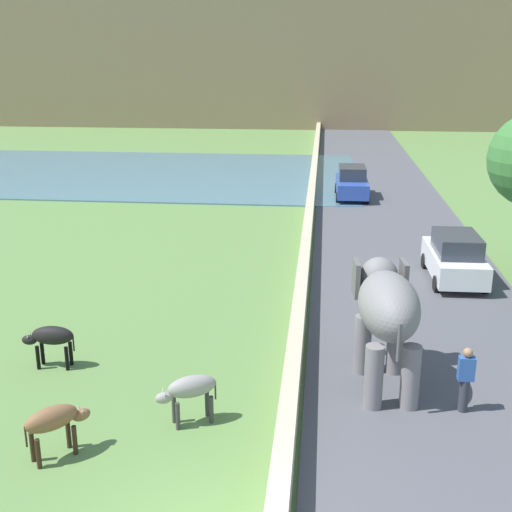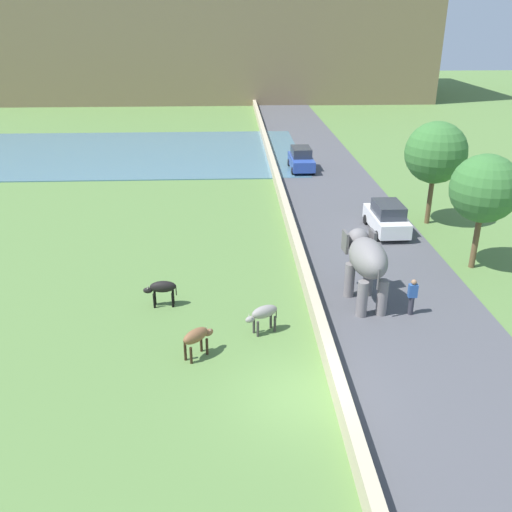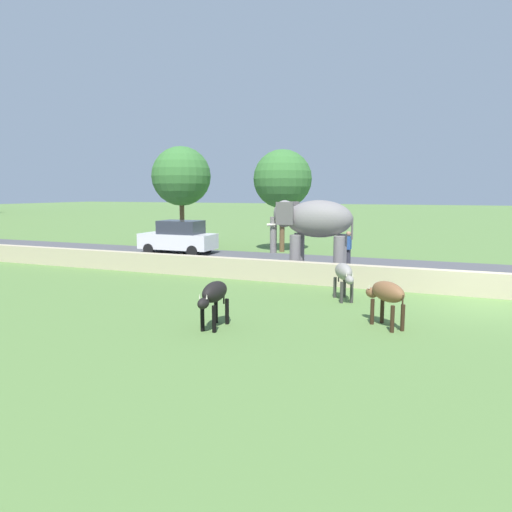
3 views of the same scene
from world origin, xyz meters
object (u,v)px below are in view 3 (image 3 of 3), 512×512
Objects in this scene: elephant at (313,224)px; person_beside_elephant at (348,249)px; cow_brown at (386,294)px; cow_black at (214,295)px; car_white at (179,237)px; cow_grey at (344,274)px.

person_beside_elephant is at bearing -32.48° from elephant.
elephant is 7.89m from cow_brown.
cow_brown is (1.67, -3.89, 0.00)m from cow_black.
person_beside_elephant is 8.98m from cow_brown.
cow_brown is at bearing -66.82° from cow_black.
car_white is (3.17, 8.20, -1.14)m from elephant.
cow_grey is at bearing -170.26° from person_beside_elephant.
cow_grey is (2.47, 1.55, 0.00)m from cow_brown.
elephant is 0.88× the size of car_white.
elephant is 2.16× the size of person_beside_elephant.
elephant is at bearing 28.36° from cow_brown.
elephant is at bearing 147.52° from person_beside_elephant.
car_white is 12.83m from cow_grey.
person_beside_elephant is (1.74, -1.11, -1.16)m from elephant.
elephant is 2.55× the size of cow_grey.
cow_brown is (-6.86, -3.70, -1.20)m from elephant.
cow_black is at bearing 178.71° from elephant.
car_white is 14.18m from cow_black.
cow_black is at bearing 150.43° from cow_grey.
cow_brown and cow_grey have the same top height.
car_white is (1.44, 9.31, 0.03)m from person_beside_elephant.
person_beside_elephant is 1.18× the size of cow_grey.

